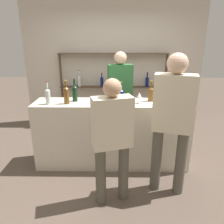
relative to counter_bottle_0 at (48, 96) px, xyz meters
The scene contains 13 objects.
ground_plane 1.48m from the counter_bottle_0, ahead, with size 16.00×16.00×0.00m, color brown.
bar_counter 1.13m from the counter_bottle_0, ahead, with size 2.34×0.52×1.03m, color beige.
back_wall 2.19m from the counter_bottle_0, 65.08° to the left, with size 3.94×0.12×2.80m, color beige.
back_shelf 2.01m from the counter_bottle_0, 63.11° to the left, with size 2.36×0.18×1.63m.
counter_bottle_0 is the anchor object (origin of this frame).
counter_bottle_1 1.51m from the counter_bottle_0, ahead, with size 0.09×0.09×0.31m.
counter_bottle_2 1.05m from the counter_bottle_0, ahead, with size 0.09×0.09×0.32m.
counter_bottle_3 0.26m from the counter_bottle_0, ahead, with size 0.08×0.08×0.34m.
counter_bottle_4 0.39m from the counter_bottle_0, 24.64° to the left, with size 0.08×0.08×0.34m.
wine_glass 1.31m from the counter_bottle_0, ahead, with size 0.09×0.09×0.16m.
server_behind_counter 1.41m from the counter_bottle_0, 41.56° to the left, with size 0.47×0.28×1.72m.
customer_right 1.74m from the counter_bottle_0, 18.34° to the right, with size 0.51×0.32×1.79m.
customer_center 1.22m from the counter_bottle_0, 38.36° to the right, with size 0.49×0.32×1.54m.
Camera 1 is at (0.05, -3.12, 1.95)m, focal length 35.00 mm.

